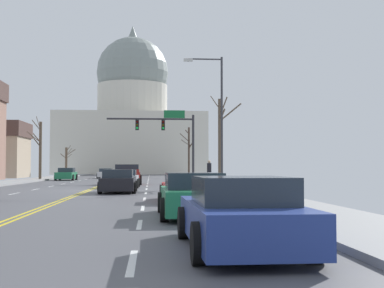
{
  "coord_description": "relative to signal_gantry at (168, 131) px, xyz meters",
  "views": [
    {
      "loc": [
        3.78,
        -32.17,
        1.44
      ],
      "look_at": [
        9.02,
        35.07,
        4.34
      ],
      "focal_mm": 49.32,
      "sensor_mm": 36.0,
      "label": 1
    }
  ],
  "objects": [
    {
      "name": "bare_tree_01",
      "position": [
        -13.38,
        9.6,
        -1.33
      ],
      "size": [
        1.72,
        2.02,
        6.76
      ],
      "color": "brown",
      "rests_on": "ground"
    },
    {
      "name": "ground",
      "position": [
        -5.34,
        -15.45,
        -4.67
      ],
      "size": [
        20.0,
        180.0,
        0.2
      ],
      "color": "#4D4D52"
    },
    {
      "name": "bare_tree_02",
      "position": [
        3.22,
        -11.73,
        -1.35
      ],
      "size": [
        1.95,
        2.13,
        6.32
      ],
      "color": "brown",
      "rests_on": "ground"
    },
    {
      "name": "sedan_oncoming_00",
      "position": [
        -10.55,
        9.39,
        -4.08
      ],
      "size": [
        1.99,
        4.23,
        1.31
      ],
      "color": "#1E7247",
      "rests_on": "ground"
    },
    {
      "name": "sedan_oncoming_01",
      "position": [
        -7.19,
        18.81,
        -4.11
      ],
      "size": [
        1.96,
        4.59,
        1.22
      ],
      "color": "silver",
      "rests_on": "ground"
    },
    {
      "name": "sedan_near_04",
      "position": [
        -0.34,
        -32.45,
        -4.1
      ],
      "size": [
        2.0,
        4.53,
        1.27
      ],
      "color": "#1E7247",
      "rests_on": "ground"
    },
    {
      "name": "capitol_building",
      "position": [
        -5.34,
        58.98,
        5.93
      ],
      "size": [
        28.54,
        21.82,
        30.07
      ],
      "color": "beige",
      "rests_on": "ground"
    },
    {
      "name": "street_lamp_right",
      "position": [
        2.54,
        -14.96,
        0.31
      ],
      "size": [
        2.47,
        0.24,
        8.2
      ],
      "color": "#333338",
      "rests_on": "ground"
    },
    {
      "name": "sedan_near_05",
      "position": [
        -0.0,
        -38.48,
        -4.1
      ],
      "size": [
        2.02,
        4.64,
        1.27
      ],
      "color": "navy",
      "rests_on": "ground"
    },
    {
      "name": "sedan_near_03",
      "position": [
        -0.17,
        -25.56,
        -4.15
      ],
      "size": [
        2.02,
        4.4,
        1.16
      ],
      "color": "#B71414",
      "rests_on": "ground"
    },
    {
      "name": "bicycle_parked",
      "position": [
        2.32,
        -17.53,
        -4.2
      ],
      "size": [
        0.12,
        1.77,
        0.85
      ],
      "color": "black",
      "rests_on": "ground"
    },
    {
      "name": "sedan_near_02",
      "position": [
        -3.36,
        -18.12,
        -4.09
      ],
      "size": [
        2.03,
        4.33,
        1.29
      ],
      "color": "black",
      "rests_on": "ground"
    },
    {
      "name": "pedestrian_00",
      "position": [
        2.85,
        -7.9,
        -3.55
      ],
      "size": [
        0.35,
        0.34,
        1.79
      ],
      "color": "black",
      "rests_on": "ground"
    },
    {
      "name": "bare_tree_00",
      "position": [
        3.33,
        20.48,
        -1.13
      ],
      "size": [
        1.85,
        2.07,
        6.4
      ],
      "color": "#423328",
      "rests_on": "ground"
    },
    {
      "name": "pickup_truck_near_00",
      "position": [
        -3.51,
        -4.49,
        -3.96
      ],
      "size": [
        2.48,
        5.8,
        1.62
      ],
      "color": "maroon",
      "rests_on": "ground"
    },
    {
      "name": "bare_tree_03",
      "position": [
        -13.94,
        30.83,
        -2.37
      ],
      "size": [
        2.12,
        1.9,
        4.43
      ],
      "color": "brown",
      "rests_on": "ground"
    },
    {
      "name": "signal_gantry",
      "position": [
        0.0,
        0.0,
        0.0
      ],
      "size": [
        7.91,
        0.41,
        6.41
      ],
      "color": "#28282D",
      "rests_on": "ground"
    },
    {
      "name": "sedan_near_01",
      "position": [
        -3.41,
        -11.03,
        -4.1
      ],
      "size": [
        2.14,
        4.27,
        1.25
      ],
      "color": "#9EA3A8",
      "rests_on": "ground"
    }
  ]
}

